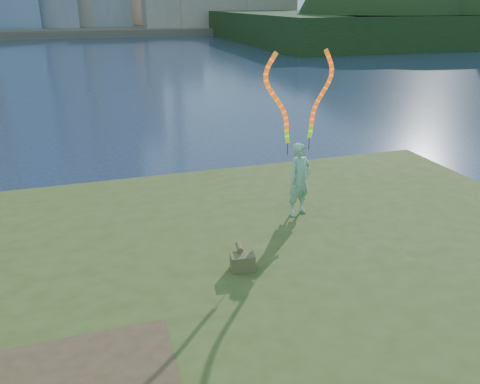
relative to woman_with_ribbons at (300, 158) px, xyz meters
name	(u,v)px	position (x,y,z in m)	size (l,w,h in m)	color
ground	(183,296)	(-3.14, -1.45, -2.19)	(320.00, 320.00, 0.00)	#1B2944
grassy_knoll	(210,359)	(-3.14, -3.74, -1.86)	(20.00, 18.00, 0.80)	#3A491A
far_shore	(91,28)	(-3.14, 93.55, -1.59)	(320.00, 40.00, 1.20)	#4B4637
wooded_hill	(462,36)	(56.43, 58.51, -2.04)	(78.00, 50.00, 63.00)	black
woman_with_ribbons	(300,158)	(0.00, 0.00, 0.00)	(1.97, 0.82, 4.13)	#1E773B
canvas_bag	(242,261)	(-2.07, -2.06, -1.22)	(0.49, 0.55, 0.43)	#464622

